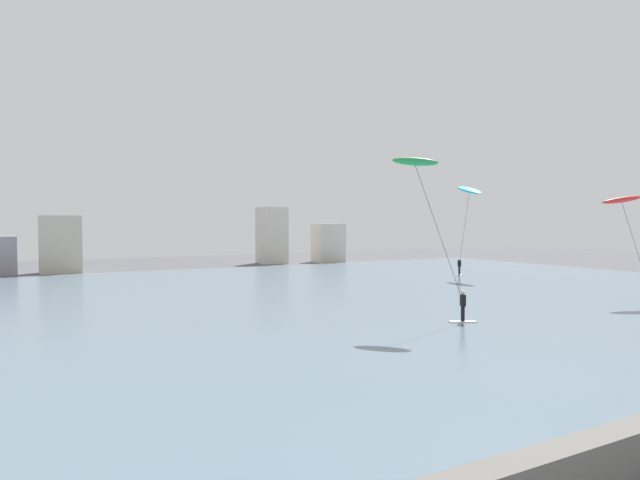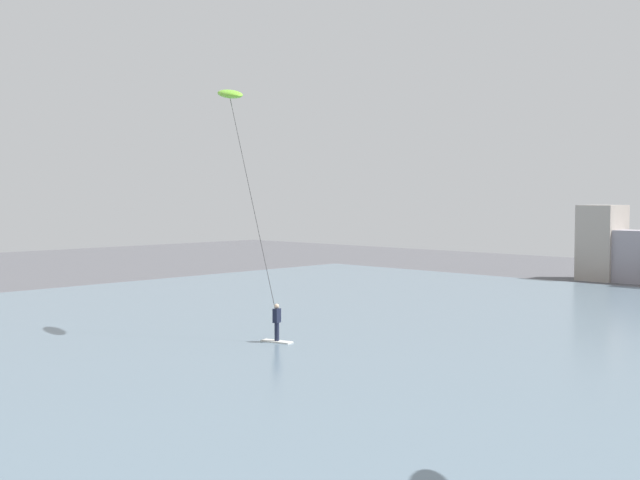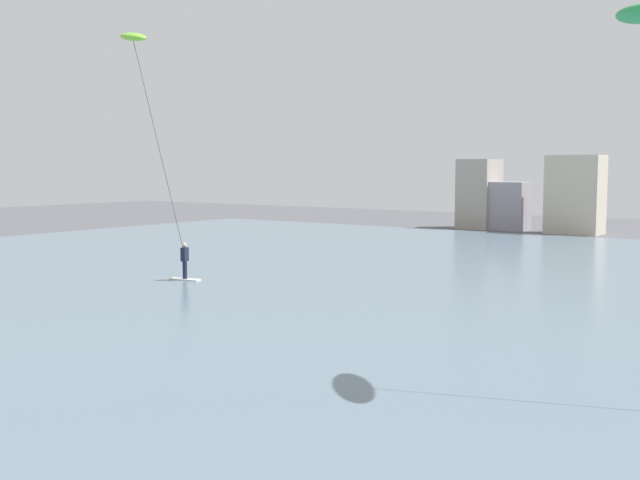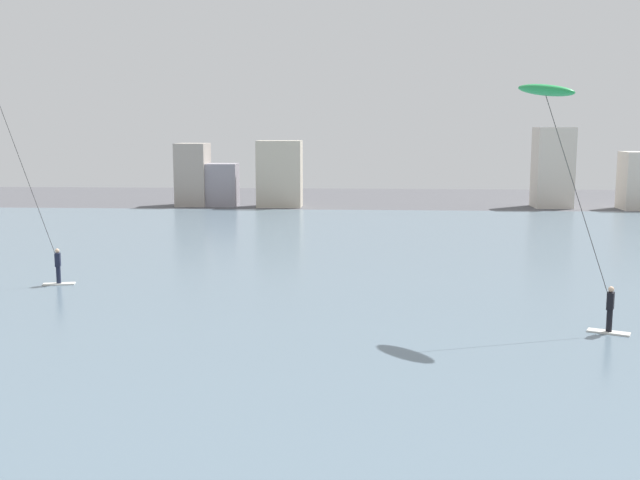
{
  "view_description": "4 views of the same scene",
  "coord_description": "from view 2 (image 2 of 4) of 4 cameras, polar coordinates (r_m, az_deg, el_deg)",
  "views": [
    {
      "loc": [
        -14.13,
        -2.65,
        5.36
      ],
      "look_at": [
        -3.32,
        16.66,
        4.59
      ],
      "focal_mm": 30.8,
      "sensor_mm": 36.0,
      "label": 1
    },
    {
      "loc": [
        9.08,
        1.77,
        6.31
      ],
      "look_at": [
        -2.14,
        13.39,
        5.44
      ],
      "focal_mm": 45.57,
      "sensor_mm": 36.0,
      "label": 2
    },
    {
      "loc": [
        8.32,
        1.34,
        5.06
      ],
      "look_at": [
        -0.89,
        14.18,
        3.56
      ],
      "focal_mm": 43.39,
      "sensor_mm": 36.0,
      "label": 3
    },
    {
      "loc": [
        -2.28,
        -7.27,
        7.17
      ],
      "look_at": [
        -3.42,
        11.65,
        4.3
      ],
      "focal_mm": 42.12,
      "sensor_mm": 36.0,
      "label": 4
    }
  ],
  "objects": [
    {
      "name": "kitesurfer_lime",
      "position": [
        36.58,
        -5.91,
        8.04
      ],
      "size": [
        5.24,
        1.73,
        11.23
      ],
      "color": "silver",
      "rests_on": "water_bay"
    }
  ]
}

